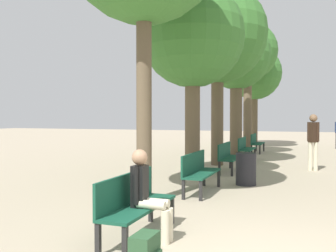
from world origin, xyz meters
name	(u,v)px	position (x,y,z in m)	size (l,w,h in m)	color
bench_row_0	(134,201)	(-1.69, 0.70, 0.51)	(0.45, 1.68, 0.87)	#144733
bench_row_1	(199,169)	(-1.69, 3.95, 0.51)	(0.45, 1.68, 0.87)	#144733
bench_row_2	(228,155)	(-1.69, 7.21, 0.51)	(0.45, 1.68, 0.87)	#144733
bench_row_3	(245,147)	(-1.69, 10.46, 0.51)	(0.45, 1.68, 0.87)	#144733
bench_row_4	(256,142)	(-1.69, 13.71, 0.51)	(0.45, 1.68, 0.87)	#144733
tree_row_1	(193,38)	(-2.37, 5.75, 3.78)	(2.78, 2.78, 5.23)	brown
tree_row_2	(217,35)	(-2.37, 8.71, 4.44)	(3.38, 3.38, 6.18)	brown
tree_row_3	(236,57)	(-2.37, 12.31, 4.22)	(2.95, 2.95, 5.79)	brown
tree_row_4	(248,53)	(-2.37, 15.61, 4.95)	(3.03, 3.03, 6.54)	brown
tree_row_5	(255,74)	(-2.37, 18.32, 4.17)	(3.09, 3.09, 5.75)	brown
person_seated	(147,192)	(-1.47, 0.65, 0.65)	(0.56, 0.32, 1.22)	beige
pedestrian_mid	(313,138)	(0.70, 8.36, 0.99)	(0.35, 0.31, 1.74)	beige
trash_bin	(246,169)	(-0.86, 5.22, 0.39)	(0.49, 0.49, 0.78)	#232328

